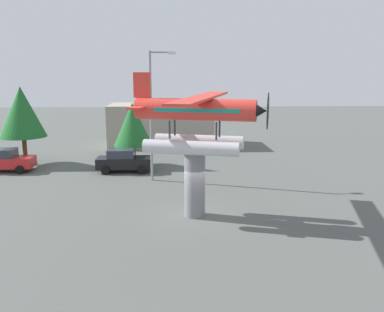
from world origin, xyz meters
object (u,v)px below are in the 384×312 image
tree_east (133,124)px  streetlight_primary (153,108)px  floatplane_monument (197,119)px  display_pedestal (195,184)px  car_mid_black (124,160)px  storefront_building (161,125)px  car_near_red (5,160)px  tree_west (22,112)px

tree_east → streetlight_primary: bearing=-67.7°
floatplane_monument → streetlight_primary: (-2.57, 7.48, -0.07)m
display_pedestal → floatplane_monument: (0.13, -0.03, 3.43)m
streetlight_primary → tree_east: (-1.89, 4.61, -1.71)m
car_mid_black → storefront_building: (2.59, 11.94, 1.24)m
car_mid_black → streetlight_primary: 5.55m
display_pedestal → car_mid_black: size_ratio=0.84×
car_near_red → streetlight_primary: streetlight_primary is taller
streetlight_primary → tree_west: streetlight_primary is taller
car_near_red → streetlight_primary: (11.64, -3.16, 4.24)m
streetlight_primary → tree_west: (-10.93, 5.61, -0.77)m
display_pedestal → streetlight_primary: bearing=108.2°
display_pedestal → tree_east: (-4.34, 12.05, 1.65)m
tree_east → car_near_red: bearing=-171.6°
car_near_red → car_mid_black: 9.20m
floatplane_monument → car_mid_black: 12.07m
car_near_red → storefront_building: storefront_building is taller
display_pedestal → tree_west: 18.87m
tree_west → display_pedestal: bearing=-44.3°
car_mid_black → storefront_building: bearing=77.8°
floatplane_monument → car_near_red: floatplane_monument is taller
car_mid_black → storefront_building: storefront_building is taller
floatplane_monument → storefront_building: size_ratio=0.97×
car_near_red → tree_west: size_ratio=0.65×
car_mid_black → storefront_building: 12.28m
display_pedestal → tree_west: bearing=135.7°
car_mid_black → tree_east: (0.56, 1.99, 2.52)m
display_pedestal → floatplane_monument: floatplane_monument is taller
display_pedestal → streetlight_primary: 8.53m
streetlight_primary → tree_east: size_ratio=1.73×
storefront_building → tree_east: 10.23m
display_pedestal → floatplane_monument: 3.43m
tree_west → tree_east: tree_west is taller
storefront_building → floatplane_monument: bearing=-83.7°
car_near_red → display_pedestal: bearing=-37.0°
streetlight_primary → floatplane_monument: bearing=-71.1°
car_mid_black → tree_west: 9.63m
display_pedestal → floatplane_monument: bearing=-15.5°
display_pedestal → storefront_building: storefront_building is taller
car_near_red → car_mid_black: bearing=-3.4°
storefront_building → car_mid_black: bearing=-102.2°
car_mid_black → streetlight_primary: streetlight_primary is taller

